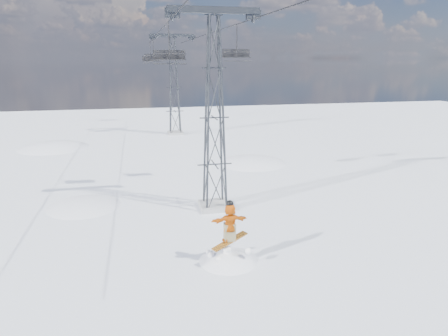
{
  "coord_description": "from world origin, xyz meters",
  "views": [
    {
      "loc": [
        -3.43,
        -14.28,
        8.77
      ],
      "look_at": [
        0.46,
        3.8,
        3.67
      ],
      "focal_mm": 32.0,
      "sensor_mm": 36.0,
      "label": 1
    }
  ],
  "objects_px": {
    "lift_tower_far": "(174,88)",
    "lift_chair_near": "(169,56)",
    "snowboarder_jump": "(228,292)",
    "lift_tower_near": "(214,118)"
  },
  "relations": [
    {
      "from": "lift_tower_far",
      "to": "snowboarder_jump",
      "type": "bearing_deg",
      "value": -91.17
    },
    {
      "from": "lift_tower_near",
      "to": "lift_tower_far",
      "type": "distance_m",
      "value": 25.0
    },
    {
      "from": "snowboarder_jump",
      "to": "lift_tower_near",
      "type": "bearing_deg",
      "value": 84.37
    },
    {
      "from": "lift_tower_near",
      "to": "lift_chair_near",
      "type": "distance_m",
      "value": 4.99
    },
    {
      "from": "snowboarder_jump",
      "to": "lift_tower_far",
      "type": "bearing_deg",
      "value": 88.83
    },
    {
      "from": "lift_tower_far",
      "to": "lift_chair_near",
      "type": "xyz_separation_m",
      "value": [
        -2.2,
        -22.12,
        3.43
      ]
    },
    {
      "from": "lift_tower_far",
      "to": "lift_chair_near",
      "type": "relative_size",
      "value": 4.69
    },
    {
      "from": "lift_chair_near",
      "to": "lift_tower_near",
      "type": "bearing_deg",
      "value": -52.65
    },
    {
      "from": "lift_tower_far",
      "to": "snowboarder_jump",
      "type": "height_order",
      "value": "lift_tower_far"
    },
    {
      "from": "lift_tower_near",
      "to": "lift_chair_near",
      "type": "xyz_separation_m",
      "value": [
        -2.2,
        2.88,
        3.43
      ]
    }
  ]
}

